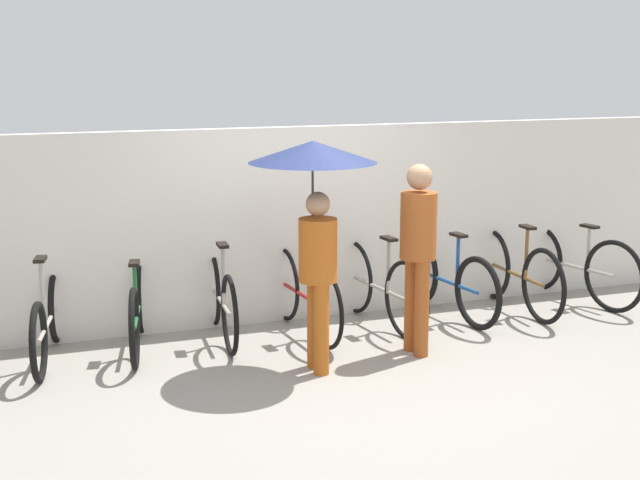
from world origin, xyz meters
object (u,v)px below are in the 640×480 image
Objects in this scene: parked_bicycle_1 at (48,321)px; parked_bicycle_2 at (138,310)px; parked_bicycle_4 at (303,293)px; pedestrian_center at (418,244)px; pedestrian_leading at (314,187)px; parked_bicycle_8 at (573,265)px; parked_bicycle_3 at (221,299)px; parked_bicycle_7 at (516,273)px; parked_bicycle_6 at (446,280)px; parked_bicycle_5 at (378,286)px.

parked_bicycle_2 is (0.78, 0.03, 0.01)m from parked_bicycle_1.
parked_bicycle_4 reaches higher than parked_bicycle_2.
parked_bicycle_2 is at bearing 153.84° from pedestrian_center.
parked_bicycle_2 is at bearing 145.42° from pedestrian_leading.
parked_bicycle_8 is at bearing -77.74° from parked_bicycle_2.
parked_bicycle_7 is at bearing -87.35° from parked_bicycle_3.
parked_bicycle_1 is at bearing 159.76° from pedestrian_center.
parked_bicycle_6 is (1.56, 0.06, -0.01)m from parked_bicycle_4.
pedestrian_leading is at bearing 162.57° from parked_bicycle_4.
parked_bicycle_7 is at bearing 84.81° from parked_bicycle_8.
parked_bicycle_6 is at bearing 86.49° from parked_bicycle_7.
pedestrian_center reaches higher than parked_bicycle_3.
parked_bicycle_7 is 2.95m from pedestrian_leading.
parked_bicycle_5 is at bearing 87.72° from parked_bicycle_6.
pedestrian_center is at bearing -144.26° from parked_bicycle_4.
parked_bicycle_6 is (0.78, 0.06, -0.02)m from parked_bicycle_5.
pedestrian_leading reaches higher than pedestrian_center.
pedestrian_leading is (-2.56, -0.93, 1.15)m from parked_bicycle_7.
parked_bicycle_5 is at bearing 44.92° from pedestrian_leading.
parked_bicycle_8 is (0.78, 0.10, 0.00)m from parked_bicycle_7.
parked_bicycle_6 is 0.92× the size of pedestrian_leading.
parked_bicycle_2 is at bearing 83.05° from parked_bicycle_6.
pedestrian_leading reaches higher than parked_bicycle_5.
pedestrian_center is (-2.36, -1.00, 0.60)m from parked_bicycle_8.
parked_bicycle_3 is 0.78m from parked_bicycle_4.
parked_bicycle_2 is 0.96× the size of parked_bicycle_5.
parked_bicycle_3 reaches higher than parked_bicycle_5.
parked_bicycle_2 is at bearing 97.88° from parked_bicycle_3.
parked_bicycle_6 is at bearing -91.84° from parked_bicycle_4.
parked_bicycle_4 is 0.78m from parked_bicycle_5.
pedestrian_center is at bearing 100.22° from parked_bicycle_8.
parked_bicycle_5 is 1.04× the size of pedestrian_center.
parked_bicycle_3 is at bearing 120.31° from pedestrian_leading.
parked_bicycle_1 is at bearing 157.67° from pedestrian_leading.
parked_bicycle_4 is 1.02× the size of pedestrian_center.
parked_bicycle_5 is (2.33, -0.06, 0.03)m from parked_bicycle_2.
parked_bicycle_7 is (3.89, -0.06, 0.03)m from parked_bicycle_2.
parked_bicycle_5 is 1.79m from pedestrian_leading.
parked_bicycle_4 is at bearing 79.07° from parked_bicycle_8.
parked_bicycle_5 is at bearing 84.86° from pedestrian_center.
parked_bicycle_1 reaches higher than parked_bicycle_7.
parked_bicycle_3 is 1.65m from pedestrian_leading.
parked_bicycle_6 reaches higher than parked_bicycle_2.
parked_bicycle_2 is 2.04m from pedestrian_leading.
parked_bicycle_6 is (3.11, -0.00, 0.01)m from parked_bicycle_2.
parked_bicycle_1 is 0.94× the size of parked_bicycle_8.
parked_bicycle_3 reaches higher than parked_bicycle_4.
pedestrian_leading is at bearing 126.22° from parked_bicycle_5.
pedestrian_leading is at bearing -114.84° from parked_bicycle_2.
parked_bicycle_7 is 1.05× the size of pedestrian_center.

